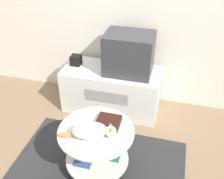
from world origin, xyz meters
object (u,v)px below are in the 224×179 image
object	(u,v)px
tv	(129,54)
speaker	(76,60)
dvd_box	(108,122)
cat	(91,131)

from	to	relation	value
tv	speaker	xyz separation A→B (m)	(-0.66, 0.01, -0.18)
tv	speaker	bearing A→B (deg)	178.81
dvd_box	tv	bearing A→B (deg)	90.61
dvd_box	cat	bearing A→B (deg)	-117.06
tv	cat	world-z (taller)	tv
tv	dvd_box	distance (m)	0.94
speaker	cat	xyz separation A→B (m)	(0.57, -1.11, -0.02)
speaker	dvd_box	xyz separation A→B (m)	(0.66, -0.92, -0.06)
speaker	cat	size ratio (longest dim) A/B	0.24
tv	dvd_box	xyz separation A→B (m)	(0.01, -0.90, -0.24)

